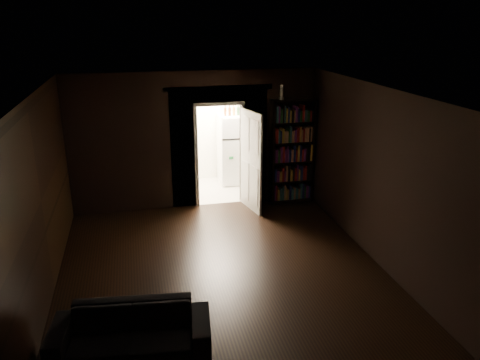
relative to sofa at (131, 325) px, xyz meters
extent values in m
plane|color=black|center=(1.40, 1.62, -0.36)|extent=(5.50, 5.50, 0.00)
cube|color=black|center=(0.17, 4.42, 1.04)|extent=(2.55, 0.10, 2.80)
cube|color=black|center=(3.12, 4.42, 1.04)|extent=(1.55, 0.10, 2.80)
cube|color=black|center=(1.90, 4.42, 2.09)|extent=(0.90, 0.10, 0.70)
cube|color=black|center=(-1.10, 1.62, 1.04)|extent=(0.02, 5.50, 2.80)
cube|color=black|center=(3.90, 1.62, 1.04)|extent=(0.02, 5.50, 2.80)
cube|color=black|center=(1.40, -1.13, 1.04)|extent=(5.00, 0.02, 2.80)
cube|color=beige|center=(1.40, 1.62, 2.44)|extent=(5.00, 5.50, 0.02)
cube|color=silver|center=(1.90, 4.36, 0.69)|extent=(1.04, 0.06, 2.17)
cube|color=#B5AF9D|center=(1.90, 5.27, -0.41)|extent=(2.20, 1.80, 0.10)
cube|color=#ECE9CD|center=(1.90, 6.12, 0.84)|extent=(2.20, 0.10, 2.40)
cube|color=#ECE9CD|center=(0.85, 5.27, 0.84)|extent=(0.10, 1.60, 2.40)
cube|color=#ECE9CD|center=(2.95, 5.27, 0.84)|extent=(0.10, 1.60, 2.40)
cube|color=#ECE9CD|center=(1.90, 5.27, 2.09)|extent=(2.20, 1.80, 0.10)
cube|color=#B8636E|center=(1.90, 6.06, 1.86)|extent=(2.00, 0.04, 0.26)
imported|color=black|center=(0.00, 0.00, 0.00)|extent=(1.95, 1.02, 0.72)
cube|color=black|center=(3.40, 4.17, 0.74)|extent=(0.94, 0.46, 2.20)
cube|color=white|center=(2.50, 5.65, 0.47)|extent=(0.86, 0.82, 1.65)
cube|color=silver|center=(2.46, 3.93, 0.67)|extent=(0.24, 0.84, 2.05)
cube|color=white|center=(3.15, 4.20, 2.00)|extent=(0.11, 0.11, 0.31)
cube|color=black|center=(2.51, 5.52, 1.43)|extent=(0.67, 0.23, 0.27)
camera|label=1|loc=(0.21, -4.79, 3.42)|focal=35.00mm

